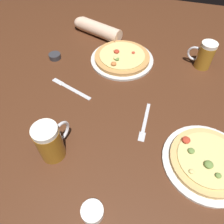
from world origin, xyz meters
TOP-DOWN VIEW (x-y plane):
  - ground_plane at (0.00, 0.00)m, footprint 2.40×2.40m
  - pizza_plate_near at (0.39, -0.12)m, footprint 0.32×0.32m
  - pizza_plate_far at (-0.05, 0.38)m, footprint 0.33×0.33m
  - beer_mug_dark at (0.35, 0.44)m, footprint 0.13×0.08m
  - beer_mug_amber at (-0.16, -0.23)m, footprint 0.09×0.14m
  - ramekin_sauce at (-0.41, 0.29)m, footprint 0.06×0.06m
  - ramekin_butter at (0.05, -0.39)m, footprint 0.07×0.07m
  - fork_left at (0.14, -0.00)m, footprint 0.03×0.20m
  - knife_right at (-0.23, 0.10)m, footprint 0.23×0.10m
  - diner_arm at (-0.27, 0.58)m, footprint 0.32×0.17m

SIDE VIEW (x-z plane):
  - ground_plane at x=0.00m, z-range -0.03..0.00m
  - fork_left at x=0.14m, z-range 0.00..0.01m
  - knife_right at x=-0.23m, z-range 0.00..0.01m
  - ramekin_sauce at x=-0.41m, z-range 0.00..0.03m
  - pizza_plate_near at x=0.39m, z-range -0.01..0.04m
  - ramekin_butter at x=0.05m, z-range 0.00..0.03m
  - pizza_plate_far at x=-0.05m, z-range -0.01..0.04m
  - diner_arm at x=-0.27m, z-range 0.00..0.08m
  - beer_mug_dark at x=0.35m, z-range 0.00..0.14m
  - beer_mug_amber at x=-0.16m, z-range 0.00..0.16m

